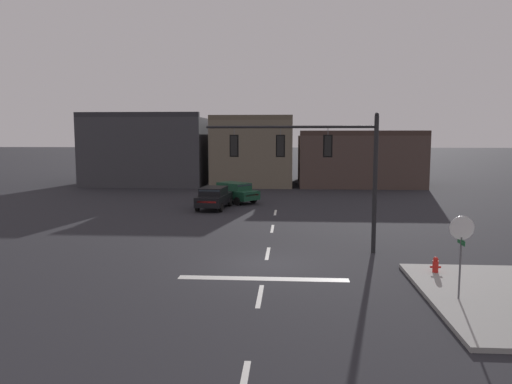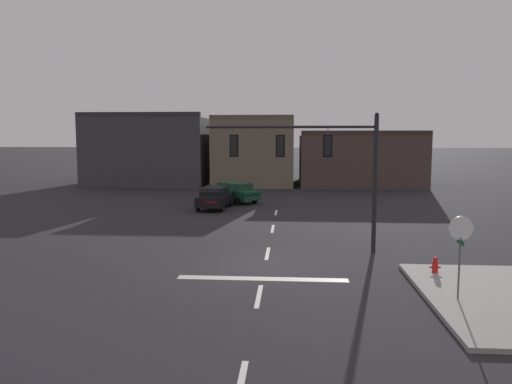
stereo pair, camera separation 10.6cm
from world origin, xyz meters
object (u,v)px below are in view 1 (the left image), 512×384
Objects in this scene: car_lot_middle at (233,192)px; fire_hydrant at (435,268)px; signal_mast_near_side at (318,157)px; car_lot_nearside at (214,197)px; stop_sign at (461,237)px.

car_lot_middle is 6.01× the size of fire_hydrant.
car_lot_nearside is (-6.74, 12.83, -3.51)m from signal_mast_near_side.
stop_sign is at bearing -66.90° from car_lot_middle.
car_lot_middle is 22.48m from fire_hydrant.
car_lot_nearside is at bearing -106.25° from car_lot_middle.
fire_hydrant is at bearing -56.41° from car_lot_nearside.
signal_mast_near_side is 1.73× the size of car_lot_middle.
stop_sign is 3.77× the size of fire_hydrant.
car_lot_nearside is 1.02× the size of car_lot_middle.
car_lot_nearside and car_lot_middle have the same top height.
car_lot_middle reaches higher than fire_hydrant.
car_lot_nearside is at bearing 117.72° from signal_mast_near_side.
signal_mast_near_side is 2.76× the size of stop_sign.
signal_mast_near_side reaches higher than fire_hydrant.
car_lot_nearside is at bearing 118.91° from stop_sign.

